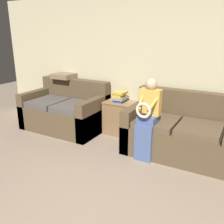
{
  "coord_description": "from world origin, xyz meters",
  "views": [
    {
      "loc": [
        1.16,
        -1.25,
        1.88
      ],
      "look_at": [
        -0.53,
        1.79,
        0.76
      ],
      "focal_mm": 40.0,
      "sensor_mm": 36.0,
      "label": 1
    }
  ],
  "objects": [
    {
      "name": "couch_main",
      "position": [
        0.63,
        2.5,
        0.34
      ],
      "size": [
        2.27,
        0.95,
        0.97
      ],
      "color": "brown",
      "rests_on": "ground_plane"
    },
    {
      "name": "book_stack",
      "position": [
        -0.9,
        2.75,
        0.73
      ],
      "size": [
        0.22,
        0.3,
        0.2
      ],
      "color": "#33569E",
      "rests_on": "side_shelf"
    },
    {
      "name": "couch_side",
      "position": [
        -1.99,
        2.48,
        0.34
      ],
      "size": [
        1.59,
        0.97,
        0.96
      ],
      "color": "brown",
      "rests_on": "ground_plane"
    },
    {
      "name": "side_shelf",
      "position": [
        -0.9,
        2.75,
        0.33
      ],
      "size": [
        0.56,
        0.43,
        0.64
      ],
      "color": "olive",
      "rests_on": "ground_plane"
    },
    {
      "name": "throw_pillow",
      "position": [
        -2.24,
        2.83,
        1.01
      ],
      "size": [
        0.43,
        0.43,
        0.1
      ],
      "color": "#846B4C",
      "rests_on": "couch_side"
    },
    {
      "name": "child_left_seated",
      "position": [
        -0.09,
        2.1,
        0.68
      ],
      "size": [
        0.32,
        0.38,
        1.24
      ],
      "color": "#475B8E",
      "rests_on": "ground_plane"
    },
    {
      "name": "wall_back",
      "position": [
        0.0,
        3.02,
        1.27
      ],
      "size": [
        7.86,
        0.06,
        2.55
      ],
      "color": "beige",
      "rests_on": "ground_plane"
    }
  ]
}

